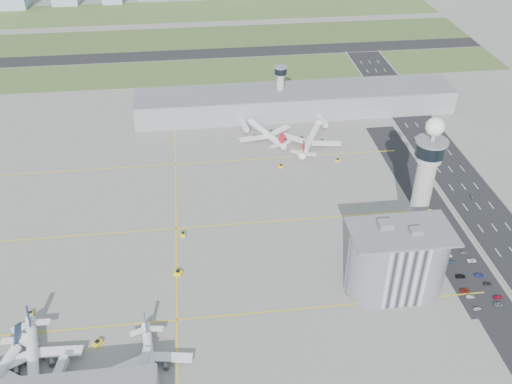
{
  "coord_description": "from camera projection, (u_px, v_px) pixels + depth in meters",
  "views": [
    {
      "loc": [
        -27.52,
        -192.41,
        172.61
      ],
      "look_at": [
        0.0,
        35.0,
        15.0
      ],
      "focal_mm": 40.0,
      "sensor_mm": 36.0,
      "label": 1
    }
  ],
  "objects": [
    {
      "name": "grass_strip_1",
      "position": [
        197.0,
        38.0,
        501.29
      ],
      "size": [
        480.0,
        60.0,
        0.08
      ],
      "primitive_type": "cube",
      "color": "#3D5227",
      "rests_on": "ground"
    },
    {
      "name": "airplane_far_a",
      "position": [
        265.0,
        129.0,
        350.73
      ],
      "size": [
        50.8,
        54.03,
        12.0
      ],
      "primitive_type": null,
      "rotation": [
        0.0,
        0.0,
        1.99
      ],
      "color": "white",
      "rests_on": "ground"
    },
    {
      "name": "jet_bridge_far_1",
      "position": [
        318.0,
        118.0,
        369.42
      ],
      "size": [
        5.39,
        14.31,
        5.7
      ],
      "primitive_type": null,
      "rotation": [
        0.0,
        0.0,
        -1.4
      ],
      "color": "silver",
      "rests_on": "ground"
    },
    {
      "name": "car_lot_2",
      "position": [
        465.0,
        290.0,
        242.51
      ],
      "size": [
        4.53,
        2.49,
        1.2
      ],
      "primitive_type": "imported",
      "rotation": [
        0.0,
        0.0,
        1.69
      ],
      "color": "maroon",
      "rests_on": "ground"
    },
    {
      "name": "tug_0",
      "position": [
        31.0,
        313.0,
        231.39
      ],
      "size": [
        2.48,
        3.15,
        1.63
      ],
      "primitive_type": null,
      "rotation": [
        0.0,
        0.0,
        -2.92
      ],
      "color": "gold",
      "rests_on": "ground"
    },
    {
      "name": "car_lot_8",
      "position": [
        487.0,
        283.0,
        245.98
      ],
      "size": [
        3.55,
        1.55,
        1.19
      ],
      "primitive_type": "imported",
      "rotation": [
        0.0,
        0.0,
        1.53
      ],
      "color": "#232325",
      "rests_on": "ground"
    },
    {
      "name": "grass_strip_2",
      "position": [
        194.0,
        11.0,
        566.72
      ],
      "size": [
        480.0,
        70.0,
        0.08
      ],
      "primitive_type": "cube",
      "color": "#3F5B2B",
      "rests_on": "ground"
    },
    {
      "name": "control_tower",
      "position": [
        425.0,
        178.0,
        251.74
      ],
      "size": [
        14.0,
        14.0,
        64.5
      ],
      "color": "#ADAAA5",
      "rests_on": "ground"
    },
    {
      "name": "taxiway_line_h_2",
      "position": [
        176.0,
        164.0,
        327.58
      ],
      "size": [
        260.0,
        0.6,
        0.01
      ],
      "primitive_type": "cube",
      "color": "yellow",
      "rests_on": "ground"
    },
    {
      "name": "landside_road",
      "position": [
        464.0,
        261.0,
        258.64
      ],
      "size": [
        18.0,
        260.0,
        0.08
      ],
      "primitive_type": "cube",
      "color": "black",
      "rests_on": "ground"
    },
    {
      "name": "airplane_far_b",
      "position": [
        311.0,
        135.0,
        343.92
      ],
      "size": [
        53.32,
        56.65,
        12.56
      ],
      "primitive_type": null,
      "rotation": [
        0.0,
        0.0,
        1.14
      ],
      "color": "white",
      "rests_on": "ground"
    },
    {
      "name": "car_lot_11",
      "position": [
        464.0,
        252.0,
        262.88
      ],
      "size": [
        4.14,
        2.18,
        1.15
      ],
      "primitive_type": "imported",
      "rotation": [
        0.0,
        0.0,
        1.72
      ],
      "color": "slate",
      "rests_on": "ground"
    },
    {
      "name": "terminal_pier",
      "position": [
        295.0,
        101.0,
        378.46
      ],
      "size": [
        210.0,
        32.0,
        15.8
      ],
      "color": "gray",
      "rests_on": "ground"
    },
    {
      "name": "tug_2",
      "position": [
        178.0,
        272.0,
        251.15
      ],
      "size": [
        4.3,
        3.75,
        2.09
      ],
      "primitive_type": null,
      "rotation": [
        0.0,
        0.0,
        -2.0
      ],
      "color": "#FBD100",
      "rests_on": "ground"
    },
    {
      "name": "taxiway_line_h_0",
      "position": [
        177.0,
        320.0,
        229.43
      ],
      "size": [
        260.0,
        0.6,
        0.01
      ],
      "primitive_type": "cube",
      "color": "yellow",
      "rests_on": "ground"
    },
    {
      "name": "taxiway_line_h_1",
      "position": [
        176.0,
        229.0,
        278.5
      ],
      "size": [
        260.0,
        0.6,
        0.01
      ],
      "primitive_type": "cube",
      "color": "yellow",
      "rests_on": "ground"
    },
    {
      "name": "car_lot_0",
      "position": [
        477.0,
        308.0,
        233.92
      ],
      "size": [
        3.45,
        1.63,
        1.14
      ],
      "primitive_type": "imported",
      "rotation": [
        0.0,
        0.0,
        1.66
      ],
      "color": "#B9B4C7",
      "rests_on": "ground"
    },
    {
      "name": "grass_strip_0",
      "position": [
        201.0,
        71.0,
        439.95
      ],
      "size": [
        480.0,
        50.0,
        0.08
      ],
      "primitive_type": "cube",
      "color": "#47622E",
      "rests_on": "ground"
    },
    {
      "name": "airplane_near_c",
      "position": [
        149.0,
        360.0,
        206.74
      ],
      "size": [
        36.04,
        41.0,
        10.53
      ],
      "primitive_type": null,
      "rotation": [
        0.0,
        0.0,
        -1.46
      ],
      "color": "white",
      "rests_on": "ground"
    },
    {
      "name": "car_hw_4",
      "position": [
        379.0,
        86.0,
        416.14
      ],
      "size": [
        1.66,
        3.32,
        1.09
      ],
      "primitive_type": "imported",
      "rotation": [
        0.0,
        0.0,
        -0.12
      ],
      "color": "gray",
      "rests_on": "ground"
    },
    {
      "name": "car_hw_1",
      "position": [
        472.0,
        197.0,
        299.99
      ],
      "size": [
        1.48,
        3.44,
        1.1
      ],
      "primitive_type": "imported",
      "rotation": [
        0.0,
        0.0,
        -0.09
      ],
      "color": "#25262A",
      "rests_on": "ground"
    },
    {
      "name": "parking_lot",
      "position": [
        472.0,
        280.0,
        248.62
      ],
      "size": [
        20.0,
        44.0,
        0.1
      ],
      "primitive_type": "cube",
      "color": "black",
      "rests_on": "ground"
    },
    {
      "name": "tug_1",
      "position": [
        97.0,
        343.0,
        218.57
      ],
      "size": [
        4.03,
        4.25,
        2.04
      ],
      "primitive_type": null,
      "rotation": [
        0.0,
        0.0,
        -0.65
      ],
      "color": "yellow",
      "rests_on": "ground"
    },
    {
      "name": "car_lot_5",
      "position": [
        448.0,
        255.0,
        261.17
      ],
      "size": [
        3.51,
        1.44,
        1.13
      ],
      "primitive_type": "imported",
      "rotation": [
        0.0,
        0.0,
        1.5
      ],
      "color": "white",
      "rests_on": "ground"
    },
    {
      "name": "car_lot_7",
      "position": [
        498.0,
        297.0,
        239.21
      ],
      "size": [
        4.27,
        2.07,
        1.2
      ],
      "primitive_type": "imported",
      "rotation": [
        0.0,
        0.0,
        1.67
      ],
      "color": "#A4132A",
      "rests_on": "ground"
    },
    {
      "name": "secondary_tower",
      "position": [
        280.0,
        85.0,
        372.92
      ],
      "size": [
        8.6,
        8.6,
        31.9
      ],
      "color": "#ADAAA5",
      "rests_on": "ground"
    },
    {
      "name": "jet_bridge_far_0",
      "position": [
        241.0,
        122.0,
        364.47
      ],
      "size": [
        5.39,
        14.31,
        5.7
      ],
      "primitive_type": null,
      "rotation": [
        0.0,
        0.0,
        -1.4
      ],
      "color": "silver",
      "rests_on": "ground"
    },
    {
      "name": "car_lot_4",
      "position": [
        450.0,
        261.0,
        257.81
      ],
      "size": [
        3.47,
        1.73,
        1.14
      ],
      "primitive_type": "imported",
      "rotation": [
        0.0,
        0.0,
        1.69
      ],
      "color": "navy",
      "rests_on": "ground"
    },
    {
      "name": "highway",
      "position": [
        506.0,
        243.0,
        269.29
      ],
      "size": [
        28.0,
        500.0,
        0.1
      ],
      "primitive_type": "cube",
      "color": "black",
      "rests_on": "ground"
    },
    {
      "name": "car_lot_1",
      "position": [
        470.0,
        297.0,
        239.54
      ],
      "size": [
        3.51,
        1.36,
        1.14
      ],
      "primitive_type": "imported",
      "rotation": [
        0.0,
        0.0,
        1.52
      ],
      "color": "#A1A1A1",
      "rests_on": "ground"
    },
    {
      "name": "ground",
      "position": [
        265.0,
        263.0,
        257.93
      ],
      "size": [
        1000.0,
        1000.0,
        0.0
      ],
      "primitive_type": "plane",
      "color": "gray"
    },
    {
      "name": "airplane_near_b",
      "position": [
        31.0,
        356.0,
        207.05
      ],
      "size": [
        45.07,
        49.86,
        11.97
      ],
      "primitive_type": null,
      "rotation": [
        0.0,
        0.0,
        -1.34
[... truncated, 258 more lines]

